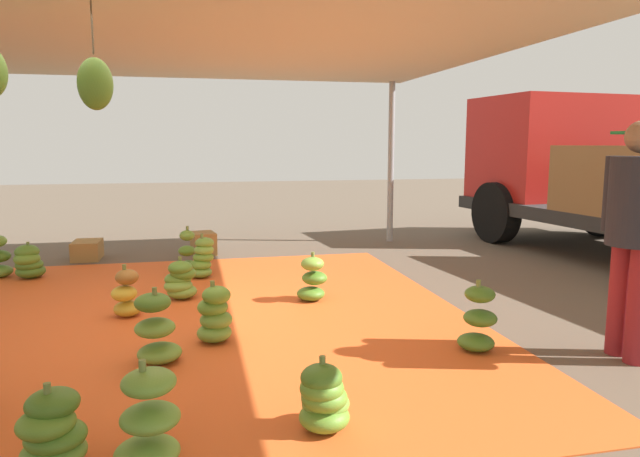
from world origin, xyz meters
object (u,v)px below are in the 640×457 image
Objects in this scene: crate_1 at (87,250)px; crate_0 at (203,243)px; banana_bunch_8 at (215,316)px; banana_bunch_7 at (149,422)px; banana_bunch_6 at (29,263)px; banana_bunch_1 at (126,295)px; banana_bunch_2 at (180,281)px; banana_bunch_10 at (202,259)px; banana_bunch_4 at (324,398)px; banana_bunch_5 at (156,331)px; worker_0 at (635,223)px; banana_bunch_11 at (478,321)px; banana_bunch_0 at (312,280)px; banana_bunch_9 at (52,431)px; banana_bunch_3 at (188,252)px.

crate_0 is at bearing 90.75° from crate_1.
banana_bunch_7 is at bearing -12.45° from banana_bunch_8.
banana_bunch_7 is 1.06× the size of crate_1.
banana_bunch_6 is at bearing -142.88° from banana_bunch_8.
banana_bunch_1 reaches higher than banana_bunch_2.
banana_bunch_10 is (-4.19, 0.35, -0.00)m from banana_bunch_7.
banana_bunch_4 is 0.75× the size of banana_bunch_5.
banana_bunch_1 is 0.28× the size of worker_0.
banana_bunch_7 is 1.00× the size of banana_bunch_11.
worker_0 is at bearing 63.33° from banana_bunch_1.
banana_bunch_8 is 0.96× the size of crate_1.
banana_bunch_7 is at bearing -26.62° from banana_bunch_0.
banana_bunch_1 is at bearing -171.93° from banana_bunch_7.
banana_bunch_9 is 1.06× the size of crate_0.
banana_bunch_1 is at bearing -118.55° from banana_bunch_11.
banana_bunch_2 is 0.83× the size of banana_bunch_10.
banana_bunch_5 is 3.54m from banana_bunch_6.
banana_bunch_8 is 2.38m from banana_bunch_10.
banana_bunch_10 is 1.27× the size of crate_0.
banana_bunch_10 is at bearing 165.48° from banana_bunch_2.
banana_bunch_8 is (2.78, 0.23, -0.02)m from banana_bunch_3.
banana_bunch_1 is at bearing -138.33° from banana_bunch_8.
worker_0 reaches higher than banana_bunch_7.
banana_bunch_4 is 1.61m from banana_bunch_5.
banana_bunch_8 is at bearing 4.66° from banana_bunch_3.
banana_bunch_1 is 1.67m from banana_bunch_10.
banana_bunch_1 is 0.98× the size of banana_bunch_8.
banana_bunch_3 is 1.35× the size of banana_bunch_4.
banana_bunch_5 reaches higher than crate_0.
banana_bunch_9 is at bearing 15.29° from banana_bunch_6.
banana_bunch_0 is 1.13× the size of banana_bunch_9.
banana_bunch_1 reaches higher than banana_bunch_9.
banana_bunch_9 is 4.17m from banana_bunch_10.
banana_bunch_2 is 0.25× the size of worker_0.
banana_bunch_7 is at bearing 1.67° from banana_bunch_5.
crate_0 is (-3.06, 0.77, -0.05)m from banana_bunch_1.
banana_bunch_4 is 2.70m from worker_0.
banana_bunch_9 is 5.72m from crate_0.
banana_bunch_5 is at bearing -4.61° from banana_bunch_2.
banana_bunch_9 is (2.77, -1.91, -0.03)m from banana_bunch_0.
banana_bunch_8 reaches higher than banana_bunch_2.
banana_bunch_11 is at bearing 110.24° from banana_bunch_9.
banana_bunch_9 is 5.68m from crate_1.
banana_bunch_4 is (3.07, 0.84, -0.01)m from banana_bunch_2.
banana_bunch_7 is 5.86m from crate_1.
banana_bunch_5 is 4.44m from crate_1.
banana_bunch_9 is 0.25× the size of worker_0.
banana_bunch_8 is (-0.36, 0.44, -0.02)m from banana_bunch_5.
banana_bunch_4 reaches higher than crate_0.
banana_bunch_2 is 1.80m from banana_bunch_5.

